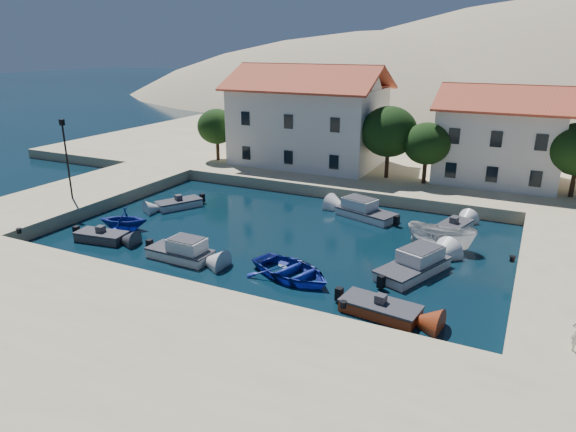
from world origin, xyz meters
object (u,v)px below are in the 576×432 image
(building_mid, at_px, (501,133))
(building_left, at_px, (308,114))
(boat_east, at_px, (440,247))
(cabin_cruiser_south, at_px, (180,251))
(cabin_cruiser_east, at_px, (413,266))
(rowboat_south, at_px, (291,277))
(lamppost, at_px, (66,152))

(building_mid, bearing_deg, building_left, -176.82)
(building_left, bearing_deg, boat_east, -42.74)
(cabin_cruiser_south, distance_m, cabin_cruiser_east, 14.09)
(cabin_cruiser_south, height_order, cabin_cruiser_east, same)
(building_mid, height_order, cabin_cruiser_south, building_mid)
(cabin_cruiser_south, bearing_deg, building_mid, 59.24)
(cabin_cruiser_south, xyz_separation_m, boat_east, (14.13, 9.04, -0.48))
(building_mid, distance_m, boat_east, 16.94)
(rowboat_south, xyz_separation_m, boat_east, (6.78, 8.39, 0.00))
(lamppost, bearing_deg, cabin_cruiser_south, -16.59)
(lamppost, bearing_deg, building_mid, 35.45)
(cabin_cruiser_east, xyz_separation_m, boat_east, (0.68, 4.85, -0.48))
(lamppost, height_order, rowboat_south, lamppost)
(building_left, distance_m, lamppost, 23.10)
(boat_east, bearing_deg, building_mid, -1.09)
(building_left, bearing_deg, cabin_cruiser_south, -84.93)
(building_left, height_order, cabin_cruiser_east, building_left)
(building_mid, bearing_deg, lamppost, -144.55)
(building_left, distance_m, cabin_cruiser_south, 24.77)
(rowboat_south, height_order, boat_east, boat_east)
(cabin_cruiser_east, bearing_deg, boat_east, 13.12)
(lamppost, xyz_separation_m, cabin_cruiser_south, (13.63, -4.06, -4.28))
(cabin_cruiser_east, height_order, boat_east, cabin_cruiser_east)
(building_left, height_order, lamppost, building_left)
(cabin_cruiser_south, relative_size, rowboat_south, 0.80)
(cabin_cruiser_south, xyz_separation_m, rowboat_south, (7.35, 0.65, -0.48))
(building_mid, height_order, boat_east, building_mid)
(lamppost, distance_m, cabin_cruiser_east, 27.42)
(lamppost, xyz_separation_m, rowboat_south, (20.98, -3.42, -4.75))
(building_left, relative_size, lamppost, 2.36)
(boat_east, bearing_deg, cabin_cruiser_south, 127.71)
(building_mid, relative_size, cabin_cruiser_south, 2.48)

